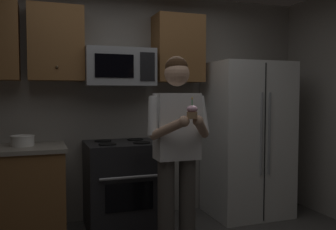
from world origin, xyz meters
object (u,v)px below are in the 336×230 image
Objects in this scene: bowl_large_white at (22,140)px; person at (177,144)px; cupcake at (192,112)px; refrigerator at (247,139)px; oven_range at (122,185)px; microwave at (119,67)px.

person is at bearing -33.99° from bowl_large_white.
refrigerator is at bearing 43.20° from cupcake.
person is (1.30, -0.88, 0.02)m from bowl_large_white.
bowl_large_white is at bearing 137.16° from cupcake.
refrigerator reaches higher than oven_range.
bowl_large_white reaches higher than oven_range.
person is 0.44m from cupcake.
oven_range is at bearing 178.50° from refrigerator.
refrigerator is 7.94× the size of bowl_large_white.
cupcake is (-1.19, -1.11, 0.39)m from refrigerator.
bowl_large_white is 0.13× the size of person.
microwave is 1.38m from cupcake.
person is at bearing 90.00° from cupcake.
refrigerator is (1.50, -0.16, -0.82)m from microwave.
microwave is 1.72m from refrigerator.
person reaches higher than oven_range.
cupcake is (0.00, -0.33, 0.30)m from person.
cupcake is (0.31, -1.15, 0.83)m from oven_range.
microwave reaches higher than cupcake.
microwave is 0.42× the size of person.
person is at bearing -69.12° from oven_range.
cupcake is at bearing -74.75° from oven_range.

